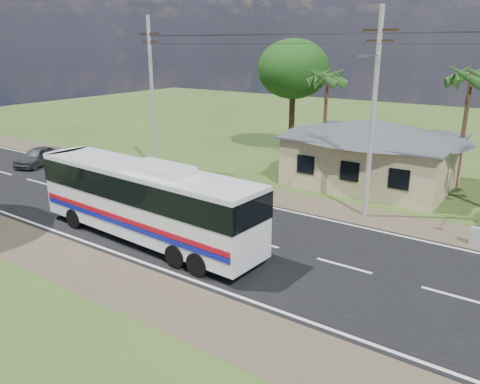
% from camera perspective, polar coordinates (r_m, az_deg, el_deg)
% --- Properties ---
extents(ground, '(120.00, 120.00, 0.00)m').
position_cam_1_polar(ground, '(22.73, 1.98, -6.12)').
color(ground, '#324C1B').
rests_on(ground, ground).
extents(road, '(120.00, 16.00, 0.03)m').
position_cam_1_polar(road, '(22.73, 1.98, -6.10)').
color(road, black).
rests_on(road, ground).
extents(house, '(12.40, 10.00, 5.00)m').
position_cam_1_polar(house, '(32.84, 15.98, 5.52)').
color(house, '#C4B582').
rests_on(house, ground).
extents(utility_poles, '(32.80, 2.22, 11.00)m').
position_cam_1_polar(utility_poles, '(25.71, 15.23, 9.46)').
color(utility_poles, '#9E9E99').
rests_on(utility_poles, ground).
extents(palm_mid, '(2.80, 2.80, 8.20)m').
position_cam_1_polar(palm_mid, '(33.50, 26.38, 12.45)').
color(palm_mid, '#47301E').
rests_on(palm_mid, ground).
extents(palm_far, '(2.80, 2.80, 7.70)m').
position_cam_1_polar(palm_far, '(36.90, 10.59, 13.50)').
color(palm_far, '#47301E').
rests_on(palm_far, ground).
extents(tree_behind_house, '(6.00, 6.00, 9.61)m').
position_cam_1_polar(tree_behind_house, '(40.44, 6.52, 14.64)').
color(tree_behind_house, '#47301E').
rests_on(tree_behind_house, ground).
extents(coach_bus, '(12.84, 3.35, 3.95)m').
position_cam_1_polar(coach_bus, '(22.56, -11.44, -0.53)').
color(coach_bus, silver).
rests_on(coach_bus, ground).
extents(small_car, '(2.99, 4.57, 1.45)m').
position_cam_1_polar(small_car, '(40.02, -23.43, 4.01)').
color(small_car, '#313133').
rests_on(small_car, ground).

